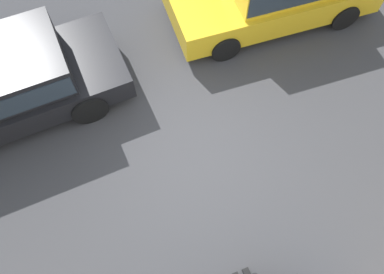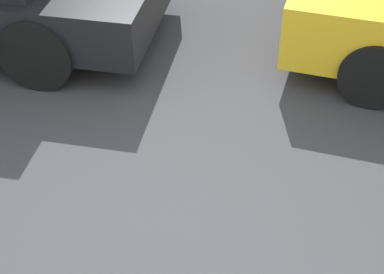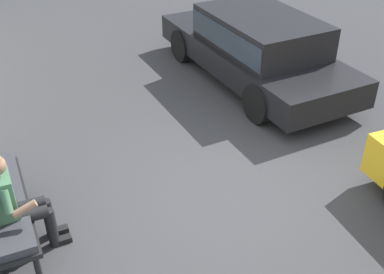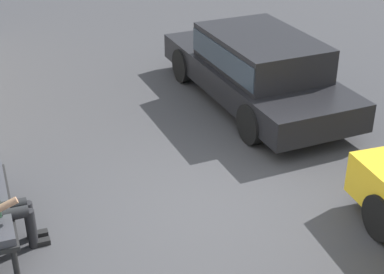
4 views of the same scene
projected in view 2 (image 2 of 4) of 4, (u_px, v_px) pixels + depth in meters
ground_plane at (160, 224)px, 4.07m from camera, size 60.00×60.00×0.00m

